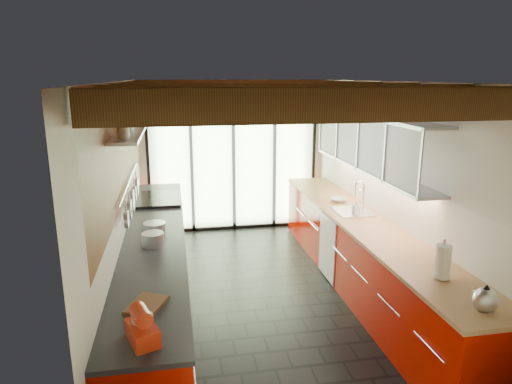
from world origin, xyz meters
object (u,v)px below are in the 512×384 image
stand_mixer (142,327)px  kettle (485,299)px  soap_bottle (357,208)px  paper_towel (443,262)px  bowl (339,200)px

stand_mixer → kettle: 2.54m
kettle → soap_bottle: (0.00, 2.51, -0.00)m
stand_mixer → paper_towel: bearing=12.0°
kettle → soap_bottle: 2.51m
paper_towel → bowl: size_ratio=1.64×
stand_mixer → soap_bottle: 3.55m
paper_towel → bowl: (0.00, 2.58, -0.13)m
kettle → soap_bottle: bearing=90.0°
stand_mixer → paper_towel: paper_towel is taller
kettle → paper_towel: bearing=90.0°
stand_mixer → paper_towel: 2.60m
stand_mixer → bowl: stand_mixer is taller
paper_towel → kettle: bearing=-90.0°
soap_bottle → bowl: (0.00, 0.64, -0.07)m
soap_bottle → bowl: soap_bottle is taller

